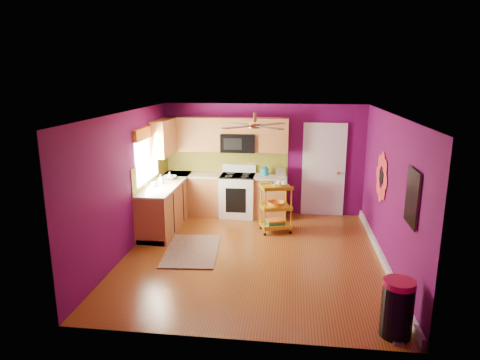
# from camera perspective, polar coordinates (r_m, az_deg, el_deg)

# --- Properties ---
(ground) EXTENTS (5.00, 5.00, 0.00)m
(ground) POSITION_cam_1_polar(r_m,az_deg,el_deg) (7.71, 1.72, -10.00)
(ground) COLOR #693210
(ground) RESTS_ON ground
(room_envelope) EXTENTS (4.54, 5.04, 2.52)m
(room_envelope) POSITION_cam_1_polar(r_m,az_deg,el_deg) (7.20, 2.03, 1.96)
(room_envelope) COLOR #5E0A4E
(room_envelope) RESTS_ON ground
(lower_cabinets) EXTENTS (2.81, 2.31, 0.94)m
(lower_cabinets) POSITION_cam_1_polar(r_m,az_deg,el_deg) (9.45, -5.39, -2.71)
(lower_cabinets) COLOR #995729
(lower_cabinets) RESTS_ON ground
(electric_range) EXTENTS (0.76, 0.66, 1.13)m
(electric_range) POSITION_cam_1_polar(r_m,az_deg,el_deg) (9.64, -0.31, -2.00)
(electric_range) COLOR white
(electric_range) RESTS_ON ground
(upper_cabinetry) EXTENTS (2.80, 2.30, 1.26)m
(upper_cabinetry) POSITION_cam_1_polar(r_m,az_deg,el_deg) (9.47, -4.50, 5.82)
(upper_cabinetry) COLOR #995729
(upper_cabinetry) RESTS_ON ground
(left_window) EXTENTS (0.08, 1.35, 1.08)m
(left_window) POSITION_cam_1_polar(r_m,az_deg,el_deg) (8.67, -12.32, 4.38)
(left_window) COLOR white
(left_window) RESTS_ON ground
(panel_door) EXTENTS (0.95, 0.11, 2.15)m
(panel_door) POSITION_cam_1_polar(r_m,az_deg,el_deg) (9.74, 11.07, 1.20)
(panel_door) COLOR white
(panel_door) RESTS_ON ground
(right_wall_art) EXTENTS (0.04, 2.74, 1.04)m
(right_wall_art) POSITION_cam_1_polar(r_m,az_deg,el_deg) (7.07, 19.83, -0.66)
(right_wall_art) COLOR black
(right_wall_art) RESTS_ON ground
(ceiling_fan) EXTENTS (1.01, 1.01, 0.26)m
(ceiling_fan) POSITION_cam_1_polar(r_m,az_deg,el_deg) (7.30, 2.00, 7.35)
(ceiling_fan) COLOR #BF8C3F
(ceiling_fan) RESTS_ON ground
(shag_rug) EXTENTS (1.06, 1.59, 0.02)m
(shag_rug) POSITION_cam_1_polar(r_m,az_deg,el_deg) (7.91, -6.42, -9.33)
(shag_rug) COLOR black
(shag_rug) RESTS_ON ground
(rolling_cart) EXTENTS (0.69, 0.59, 1.07)m
(rolling_cart) POSITION_cam_1_polar(r_m,az_deg,el_deg) (8.66, 4.86, -3.45)
(rolling_cart) COLOR gold
(rolling_cart) RESTS_ON ground
(trash_can) EXTENTS (0.40, 0.43, 0.73)m
(trash_can) POSITION_cam_1_polar(r_m,az_deg,el_deg) (5.73, 20.23, -15.76)
(trash_can) COLOR black
(trash_can) RESTS_ON ground
(teal_kettle) EXTENTS (0.18, 0.18, 0.21)m
(teal_kettle) POSITION_cam_1_polar(r_m,az_deg,el_deg) (9.55, 3.32, 1.17)
(teal_kettle) COLOR #137890
(teal_kettle) RESTS_ON lower_cabinets
(toaster) EXTENTS (0.22, 0.15, 0.18)m
(toaster) POSITION_cam_1_polar(r_m,az_deg,el_deg) (9.52, 5.44, 1.13)
(toaster) COLOR beige
(toaster) RESTS_ON lower_cabinets
(soap_bottle_a) EXTENTS (0.09, 0.09, 0.19)m
(soap_bottle_a) POSITION_cam_1_polar(r_m,az_deg,el_deg) (8.90, -10.52, 0.11)
(soap_bottle_a) COLOR #EA3F72
(soap_bottle_a) RESTS_ON lower_cabinets
(soap_bottle_b) EXTENTS (0.12, 0.12, 0.15)m
(soap_bottle_b) POSITION_cam_1_polar(r_m,az_deg,el_deg) (9.31, -9.36, 0.64)
(soap_bottle_b) COLOR white
(soap_bottle_b) RESTS_ON lower_cabinets
(counter_dish) EXTENTS (0.29, 0.29, 0.07)m
(counter_dish) POSITION_cam_1_polar(r_m,az_deg,el_deg) (9.26, -9.41, 0.31)
(counter_dish) COLOR white
(counter_dish) RESTS_ON lower_cabinets
(counter_cup) EXTENTS (0.13, 0.13, 0.10)m
(counter_cup) POSITION_cam_1_polar(r_m,az_deg,el_deg) (8.70, -11.37, -0.56)
(counter_cup) COLOR white
(counter_cup) RESTS_ON lower_cabinets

